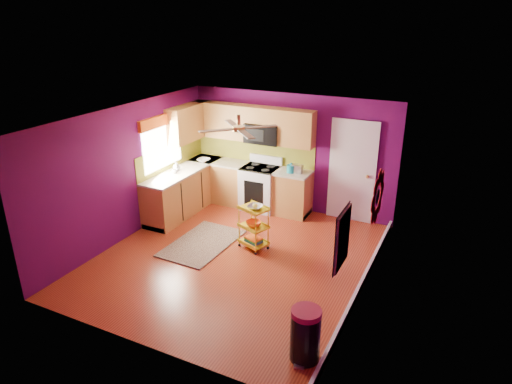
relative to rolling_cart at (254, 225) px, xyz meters
The scene contains 18 objects.
ground 0.67m from the rolling_cart, 105.42° to the right, with size 5.00×5.00×0.00m, color maroon.
room_envelope 1.27m from the rolling_cart, 102.37° to the right, with size 4.54×5.04×2.52m.
lower_cabinets 2.00m from the rolling_cart, 137.76° to the left, with size 2.81×2.31×0.94m.
electric_range 1.83m from the rolling_cart, 111.87° to the left, with size 0.76×0.66×1.13m.
upper_cabinetry 2.56m from the rolling_cart, 128.99° to the left, with size 2.80×2.30×1.26m.
left_window 2.74m from the rolling_cart, 166.26° to the left, with size 0.08×1.35×1.08m.
panel_door 2.40m from the rolling_cart, 58.52° to the left, with size 0.95×0.11×2.15m.
right_wall_art 2.46m from the rolling_cart, 21.22° to the right, with size 0.04×2.74×1.04m.
ceiling_fan 1.86m from the rolling_cart, 115.46° to the right, with size 1.01×1.01×0.26m.
shag_rug 1.07m from the rolling_cart, 163.16° to the right, with size 0.99×1.62×0.02m, color black.
rolling_cart is the anchor object (origin of this frame).
trash_can 2.92m from the rolling_cart, 51.20° to the right, with size 0.47×0.47×0.72m.
teal_kettle 1.77m from the rolling_cart, 89.10° to the left, with size 0.18×0.18×0.21m.
toaster 1.81m from the rolling_cart, 85.03° to the left, with size 0.22×0.15×0.18m, color beige.
soap_bottle_a 2.35m from the rolling_cart, 161.57° to the left, with size 0.09×0.09×0.19m, color #EA3F72.
soap_bottle_b 2.35m from the rolling_cart, 160.75° to the left, with size 0.13×0.13×0.16m, color white.
counter_dish 2.54m from the rolling_cart, 142.78° to the left, with size 0.27×0.27×0.07m, color white.
counter_cup 2.24m from the rolling_cart, 164.37° to the left, with size 0.11×0.11×0.09m, color white.
Camera 1 is at (3.41, -6.14, 4.06)m, focal length 32.00 mm.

